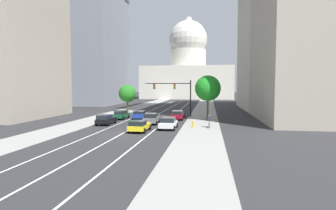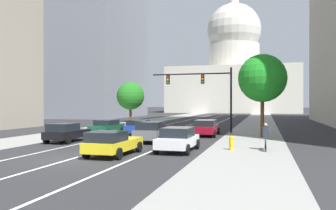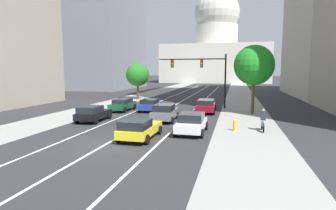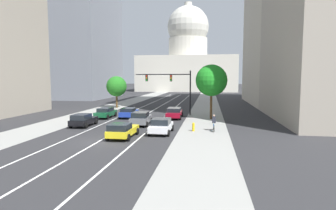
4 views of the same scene
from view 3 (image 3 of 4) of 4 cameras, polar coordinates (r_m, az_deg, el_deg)
ground_plane at (r=56.49m, az=5.57°, el=2.33°), size 400.00×400.00×0.00m
sidewalk_left at (r=53.61m, az=-4.58°, el=2.10°), size 5.06×130.00×0.01m
sidewalk_right at (r=50.98m, az=14.65°, el=1.64°), size 5.06×130.00×0.01m
lane_stripe_left at (r=42.45m, az=-1.47°, el=0.83°), size 0.16×90.00×0.01m
lane_stripe_center at (r=41.75m, az=2.71°, el=0.72°), size 0.16×90.00×0.01m
lane_stripe_right at (r=41.28m, az=7.00°, el=0.60°), size 0.16×90.00×0.01m
office_tower_far_left at (r=76.82m, az=-13.69°, el=16.62°), size 17.48×24.29×35.23m
capitol_building at (r=115.14m, az=9.79°, el=11.09°), size 40.29×26.54×37.19m
car_crimson at (r=31.06m, az=7.78°, el=-0.11°), size 2.18×4.84×1.46m
car_black at (r=26.22m, az=-15.11°, el=-1.62°), size 2.03×4.09×1.45m
car_yellow at (r=18.92m, az=-5.93°, el=-4.77°), size 2.14×4.32×1.43m
car_green at (r=32.46m, az=-9.22°, el=0.12°), size 2.01×4.39×1.38m
car_blue at (r=31.89m, az=-3.62°, el=0.07°), size 2.17×4.33×1.39m
car_white at (r=20.71m, az=4.82°, el=-3.63°), size 2.11×4.12×1.48m
car_gray at (r=25.51m, az=-0.69°, el=-1.49°), size 2.21×4.19×1.58m
traffic_signal_mast at (r=34.79m, az=7.26°, el=7.16°), size 8.34×0.39×6.58m
fire_hydrant at (r=22.05m, az=13.46°, el=-3.96°), size 0.26×0.35×0.91m
cyclist at (r=22.47m, az=18.81°, el=-2.94°), size 0.37×1.70×1.72m
street_tree_mid_left at (r=45.11m, az=-6.24°, el=6.15°), size 3.70×3.70×5.80m
street_tree_near_right at (r=30.89m, az=17.17°, el=7.75°), size 4.21×4.21×7.27m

